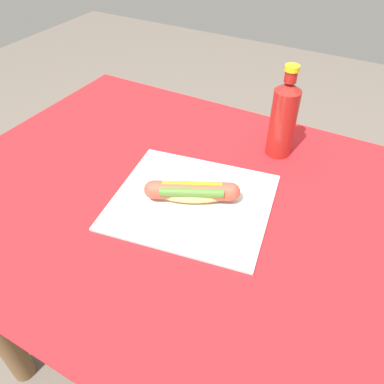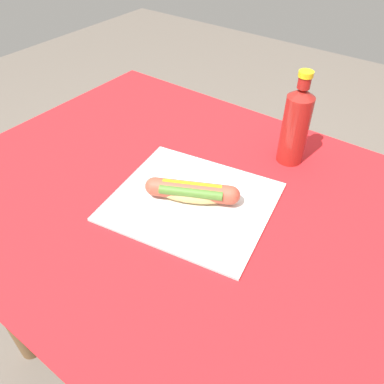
# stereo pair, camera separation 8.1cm
# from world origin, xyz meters

# --- Properties ---
(ground_plane) EXTENTS (6.00, 6.00, 0.00)m
(ground_plane) POSITION_xyz_m (0.00, 0.00, 0.00)
(ground_plane) COLOR #6B6056
(ground_plane) RESTS_ON ground
(dining_table) EXTENTS (1.25, 0.85, 0.74)m
(dining_table) POSITION_xyz_m (0.00, 0.00, 0.61)
(dining_table) COLOR brown
(dining_table) RESTS_ON ground
(paper_wrapper) EXTENTS (0.38, 0.35, 0.01)m
(paper_wrapper) POSITION_xyz_m (0.04, 0.01, 0.75)
(paper_wrapper) COLOR silver
(paper_wrapper) RESTS_ON dining_table
(hot_dog) EXTENTS (0.19, 0.11, 0.05)m
(hot_dog) POSITION_xyz_m (0.04, 0.01, 0.78)
(hot_dog) COLOR #E5BC75
(hot_dog) RESTS_ON paper_wrapper
(soda_bottle) EXTENTS (0.06, 0.06, 0.23)m
(soda_bottle) POSITION_xyz_m (-0.06, -0.26, 0.84)
(soda_bottle) COLOR maroon
(soda_bottle) RESTS_ON dining_table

